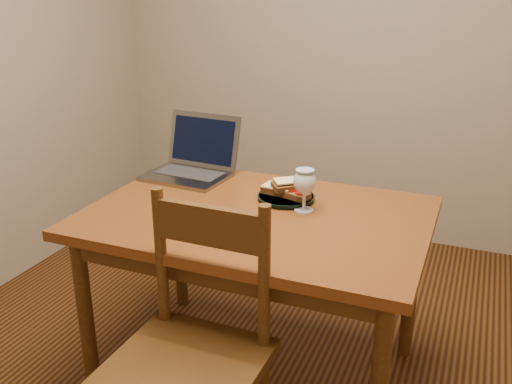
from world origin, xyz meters
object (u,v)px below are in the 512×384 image
at_px(plate, 286,198).
at_px(milk_glass, 304,190).
at_px(laptop, 194,159).
at_px(table, 257,233).
at_px(chair, 191,344).

distance_m(plate, milk_glass, 0.15).
bearing_deg(plate, laptop, 162.56).
bearing_deg(table, chair, -88.28).
bearing_deg(plate, table, -109.44).
relative_size(milk_glass, laptop, 0.44).
height_order(chair, milk_glass, chair).
bearing_deg(plate, milk_glass, -38.96).
relative_size(chair, laptop, 1.27).
distance_m(chair, plate, 0.79).
distance_m(chair, milk_glass, 0.75).
bearing_deg(milk_glass, table, -151.83).
height_order(table, chair, chair).
relative_size(plate, milk_glass, 1.37).
height_order(chair, laptop, laptop).
xyz_separation_m(table, laptop, (-0.44, 0.33, 0.16)).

